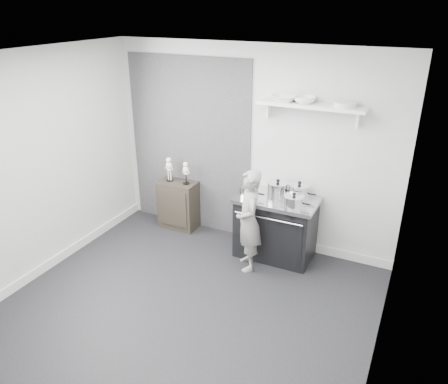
% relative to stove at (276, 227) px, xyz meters
% --- Properties ---
extents(ground, '(4.00, 4.00, 0.00)m').
position_rel_stove_xyz_m(ground, '(-0.51, -1.48, -0.42)').
color(ground, black).
rests_on(ground, ground).
extents(room_shell, '(4.02, 3.62, 2.71)m').
position_rel_stove_xyz_m(room_shell, '(-0.60, -1.33, 1.22)').
color(room_shell, silver).
rests_on(room_shell, ground).
extents(wall_shelf, '(1.30, 0.26, 0.24)m').
position_rel_stove_xyz_m(wall_shelf, '(0.29, 0.20, 1.59)').
color(wall_shelf, white).
rests_on(wall_shelf, room_shell).
extents(stove, '(1.05, 0.65, 0.84)m').
position_rel_stove_xyz_m(stove, '(0.00, 0.00, 0.00)').
color(stove, black).
rests_on(stove, ground).
extents(side_cabinet, '(0.56, 0.33, 0.73)m').
position_rel_stove_xyz_m(side_cabinet, '(-1.58, 0.13, -0.06)').
color(side_cabinet, black).
rests_on(side_cabinet, ground).
extents(child, '(0.53, 0.58, 1.32)m').
position_rel_stove_xyz_m(child, '(-0.21, -0.42, 0.24)').
color(child, gray).
rests_on(child, ground).
extents(pot_front_left, '(0.33, 0.25, 0.19)m').
position_rel_stove_xyz_m(pot_front_left, '(-0.35, -0.12, 0.49)').
color(pot_front_left, silver).
rests_on(pot_front_left, stove).
extents(pot_back_left, '(0.36, 0.27, 0.22)m').
position_rel_stove_xyz_m(pot_back_left, '(-0.04, 0.12, 0.50)').
color(pot_back_left, silver).
rests_on(pot_back_left, stove).
extents(pot_back_right, '(0.35, 0.27, 0.23)m').
position_rel_stove_xyz_m(pot_back_right, '(0.25, 0.12, 0.51)').
color(pot_back_right, silver).
rests_on(pot_back_right, stove).
extents(pot_front_right, '(0.34, 0.25, 0.19)m').
position_rel_stove_xyz_m(pot_front_right, '(0.26, -0.15, 0.49)').
color(pot_front_right, silver).
rests_on(pot_front_right, stove).
extents(skeleton_full, '(0.12, 0.07, 0.41)m').
position_rel_stove_xyz_m(skeleton_full, '(-1.71, 0.13, 0.51)').
color(skeleton_full, silver).
rests_on(skeleton_full, side_cabinet).
extents(skeleton_torso, '(0.11, 0.07, 0.38)m').
position_rel_stove_xyz_m(skeleton_torso, '(-1.43, 0.13, 0.50)').
color(skeleton_torso, silver).
rests_on(skeleton_torso, side_cabinet).
extents(bowl_large, '(0.31, 0.31, 0.08)m').
position_rel_stove_xyz_m(bowl_large, '(-0.04, 0.19, 1.66)').
color(bowl_large, white).
rests_on(bowl_large, wall_shelf).
extents(bowl_small, '(0.26, 0.26, 0.08)m').
position_rel_stove_xyz_m(bowl_small, '(0.21, 0.19, 1.66)').
color(bowl_small, white).
rests_on(bowl_small, wall_shelf).
extents(plate_stack, '(0.26, 0.26, 0.06)m').
position_rel_stove_xyz_m(plate_stack, '(0.68, 0.19, 1.65)').
color(plate_stack, silver).
rests_on(plate_stack, wall_shelf).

